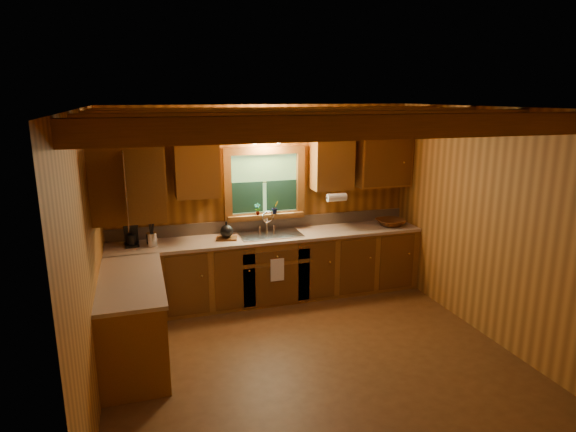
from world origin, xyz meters
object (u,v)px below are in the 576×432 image
(cutting_board, at_px, (227,238))
(sink, at_px, (270,238))
(wicker_basket, at_px, (391,223))
(coffee_maker, at_px, (131,234))

(cutting_board, bearing_deg, sink, 16.42)
(cutting_board, height_order, wicker_basket, wicker_basket)
(coffee_maker, height_order, wicker_basket, coffee_maker)
(coffee_maker, xyz_separation_m, wicker_basket, (3.54, -0.13, -0.10))
(sink, height_order, wicker_basket, sink)
(coffee_maker, xyz_separation_m, cutting_board, (1.18, -0.09, -0.13))
(cutting_board, bearing_deg, coffee_maker, -171.17)
(coffee_maker, distance_m, cutting_board, 1.19)
(coffee_maker, height_order, cutting_board, coffee_maker)
(coffee_maker, distance_m, wicker_basket, 3.54)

